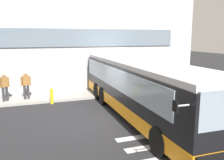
# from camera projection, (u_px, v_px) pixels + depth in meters

# --- Properties ---
(ground_plane) EXTENTS (80.00, 90.00, 0.02)m
(ground_plane) POSITION_uv_depth(u_px,v_px,m) (102.00, 120.00, 11.27)
(ground_plane) COLOR #232326
(ground_plane) RESTS_ON ground
(bay_paint_stripes) EXTENTS (4.40, 3.96, 0.01)m
(bay_paint_stripes) POSITION_uv_depth(u_px,v_px,m) (196.00, 153.00, 8.04)
(bay_paint_stripes) COLOR silver
(bay_paint_stripes) RESTS_ON ground
(terminal_building) EXTENTS (20.71, 13.80, 7.50)m
(terminal_building) POSITION_uv_depth(u_px,v_px,m) (56.00, 38.00, 21.11)
(terminal_building) COLOR #B7B7BC
(terminal_building) RESTS_ON ground
(boarding_curb) EXTENTS (22.91, 2.00, 0.15)m
(boarding_curb) POSITION_uv_depth(u_px,v_px,m) (81.00, 95.00, 15.70)
(boarding_curb) COLOR #9E9B93
(boarding_curb) RESTS_ON ground
(bus_main_foreground) EXTENTS (3.26, 11.77, 2.70)m
(bus_main_foreground) POSITION_uv_depth(u_px,v_px,m) (141.00, 89.00, 11.63)
(bus_main_foreground) COLOR black
(bus_main_foreground) RESTS_ON ground
(passenger_near_column) EXTENTS (0.54, 0.37, 1.68)m
(passenger_near_column) POSITION_uv_depth(u_px,v_px,m) (4.00, 86.00, 13.81)
(passenger_near_column) COLOR #2D2D33
(passenger_near_column) RESTS_ON boarding_curb
(passenger_by_doorway) EXTENTS (0.58, 0.43, 1.68)m
(passenger_by_doorway) POSITION_uv_depth(u_px,v_px,m) (26.00, 83.00, 14.31)
(passenger_by_doorway) COLOR #2D2D33
(passenger_by_doorway) RESTS_ON boarding_curb
(safety_bollard_yellow) EXTENTS (0.18, 0.18, 0.90)m
(safety_bollard_yellow) POSITION_uv_depth(u_px,v_px,m) (52.00, 96.00, 13.88)
(safety_bollard_yellow) COLOR yellow
(safety_bollard_yellow) RESTS_ON ground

